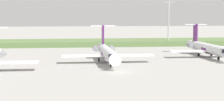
# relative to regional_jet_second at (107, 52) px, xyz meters

# --- Properties ---
(ground_plane) EXTENTS (500.00, 500.00, 0.00)m
(ground_plane) POSITION_rel_regional_jet_second_xyz_m (1.15, 13.70, -2.54)
(ground_plane) COLOR #9E9B96
(grass_berm) EXTENTS (320.00, 20.00, 1.92)m
(grass_berm) POSITION_rel_regional_jet_second_xyz_m (1.15, 51.95, -1.58)
(grass_berm) COLOR #597542
(grass_berm) RESTS_ON ground
(regional_jet_second) EXTENTS (22.81, 31.00, 9.00)m
(regional_jet_second) POSITION_rel_regional_jet_second_xyz_m (0.00, 0.00, 0.00)
(regional_jet_second) COLOR silver
(regional_jet_second) RESTS_ON ground
(regional_jet_third) EXTENTS (22.81, 31.00, 9.00)m
(regional_jet_third) POSITION_rel_regional_jet_second_xyz_m (29.40, 8.27, 0.00)
(regional_jet_third) COLOR silver
(regional_jet_third) RESTS_ON ground
(antenna_mast) EXTENTS (4.40, 0.50, 25.12)m
(antenna_mast) POSITION_rel_regional_jet_second_xyz_m (28.81, 47.63, 7.86)
(antenna_mast) COLOR #B2B2B7
(antenna_mast) RESTS_ON ground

